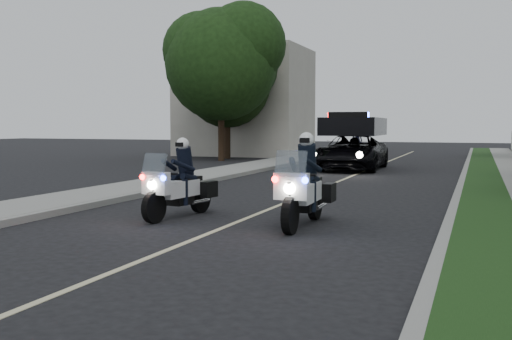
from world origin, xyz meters
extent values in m
plane|color=black|center=(0.00, 0.00, 0.00)|extent=(120.00, 120.00, 0.00)
cube|color=gray|center=(4.10, 10.00, 0.07)|extent=(0.20, 60.00, 0.15)
cube|color=#193814|center=(4.80, 10.00, 0.08)|extent=(1.20, 60.00, 0.16)
cube|color=gray|center=(-4.10, 10.00, 0.07)|extent=(0.20, 60.00, 0.15)
cube|color=gray|center=(-5.20, 10.00, 0.08)|extent=(2.00, 60.00, 0.16)
cube|color=#A8A396|center=(-10.00, 26.00, 3.50)|extent=(8.00, 6.00, 7.00)
cube|color=#BFB78C|center=(0.00, 10.00, 0.00)|extent=(0.12, 50.00, 0.01)
imported|color=black|center=(-0.67, 15.60, 0.00)|extent=(2.73, 5.68, 2.73)
imported|color=black|center=(-2.26, 24.89, 0.00)|extent=(0.74, 1.61, 0.82)
imported|color=black|center=(-2.26, 24.89, 0.00)|extent=(0.62, 0.43, 1.69)
camera|label=1|loc=(4.60, -10.29, 2.00)|focal=41.06mm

